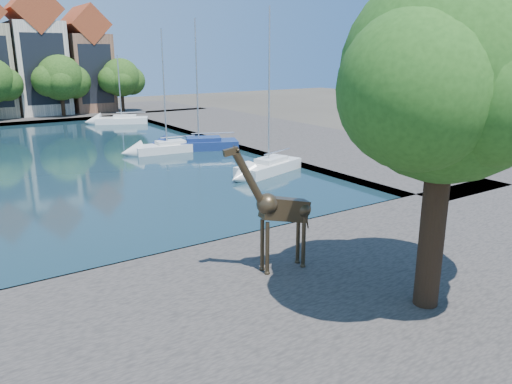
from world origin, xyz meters
The scene contains 14 objects.
ground centered at (0.00, 0.00, 0.00)m, with size 160.00×160.00×0.00m, color #38332B.
water_basin centered at (0.00, 24.00, 0.04)m, with size 38.00×50.00×0.08m, color black.
near_quay centered at (0.00, -7.00, 0.25)m, with size 50.00×14.00×0.50m, color #443E3B.
right_quay centered at (25.00, 24.00, 0.25)m, with size 14.00×52.00×0.50m, color #443E3B.
plane_tree centered at (7.62, -9.01, 7.67)m, with size 8.32×6.40×10.62m.
townhouse_east_mid centered at (8.50, 55.99, 8.10)m, with size 6.43×9.18×16.65m.
townhouse_east_end centered at (15.00, 55.99, 7.11)m, with size 5.44×9.18×14.43m.
far_tree_east centered at (10.11, 50.49, 5.24)m, with size 7.54×5.80×7.84m.
far_tree_far_east centered at (18.09, 50.49, 5.08)m, with size 6.76×5.20×7.36m.
giraffe_statue centered at (5.02, -4.06, 2.92)m, with size 3.46×0.86×4.93m.
sailboat_right_a centered at (15.00, 10.74, 0.69)m, with size 6.02×3.70×11.54m.
sailboat_right_b centered at (15.00, 21.76, 0.68)m, with size 7.35×4.86×11.32m.
sailboat_right_c centered at (12.00, 22.07, 0.64)m, with size 5.78×2.54×10.42m.
sailboat_right_d centered at (15.00, 42.43, 0.63)m, with size 6.57×4.53×8.21m.
Camera 1 is at (-5.51, -18.35, 8.56)m, focal length 35.00 mm.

